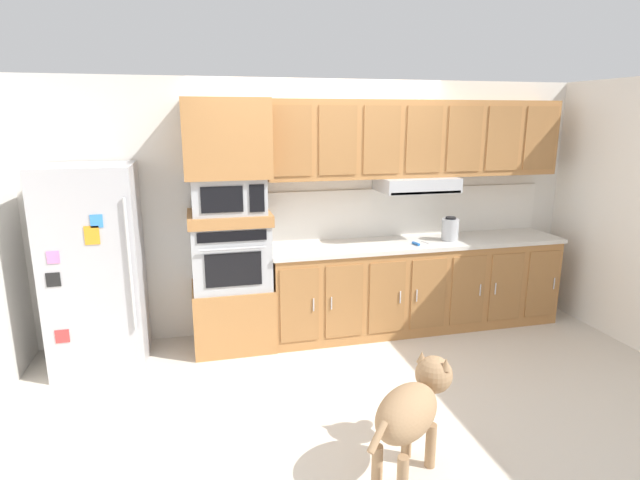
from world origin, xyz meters
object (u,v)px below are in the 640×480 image
at_px(microwave, 228,195).
at_px(refrigerator, 95,267).
at_px(built_in_oven, 231,255).
at_px(screwdriver, 417,244).
at_px(electric_kettle, 450,229).
at_px(dog, 413,407).

bearing_deg(microwave, refrigerator, -176.67).
xyz_separation_m(built_in_oven, screwdriver, (1.79, -0.15, 0.03)).
bearing_deg(electric_kettle, screwdriver, -165.93).
bearing_deg(screwdriver, refrigerator, 178.42).
height_order(refrigerator, dog, refrigerator).
height_order(built_in_oven, dog, built_in_oven).
xyz_separation_m(microwave, dog, (0.92, -2.09, -1.02)).
distance_m(refrigerator, dog, 2.93).
relative_size(refrigerator, electric_kettle, 7.33).
bearing_deg(built_in_oven, dog, -66.30).
height_order(refrigerator, built_in_oven, refrigerator).
distance_m(screwdriver, electric_kettle, 0.43).
bearing_deg(dog, electric_kettle, 17.75).
relative_size(microwave, electric_kettle, 2.68).
xyz_separation_m(refrigerator, built_in_oven, (1.16, 0.07, 0.02)).
height_order(microwave, screwdriver, microwave).
distance_m(refrigerator, screwdriver, 2.96).
height_order(refrigerator, microwave, refrigerator).
distance_m(screwdriver, dog, 2.18).
relative_size(built_in_oven, screwdriver, 4.69).
distance_m(refrigerator, built_in_oven, 1.16).
bearing_deg(electric_kettle, microwave, 178.77).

